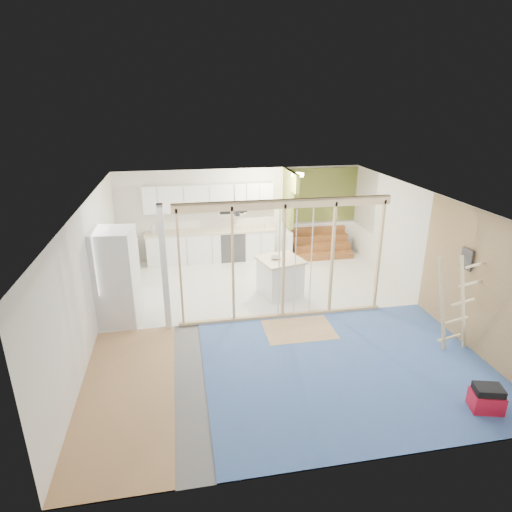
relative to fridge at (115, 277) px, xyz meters
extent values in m
cube|color=slate|center=(3.12, -0.45, -1.01)|extent=(7.00, 8.00, 0.01)
cube|color=white|center=(3.12, -0.45, 1.59)|extent=(7.00, 8.00, 0.01)
cube|color=white|center=(3.12, 3.55, 0.29)|extent=(7.00, 0.01, 2.60)
cube|color=white|center=(3.12, -4.45, 0.29)|extent=(7.00, 0.01, 2.60)
cube|color=white|center=(-0.38, -0.45, 0.29)|extent=(0.01, 8.00, 2.60)
cube|color=white|center=(6.62, -0.45, 0.29)|extent=(0.01, 8.00, 2.60)
cube|color=white|center=(3.12, 1.55, -1.00)|extent=(7.00, 4.00, 0.02)
cube|color=#435DA4|center=(4.12, -2.45, -1.00)|extent=(5.00, 4.00, 0.02)
cube|color=tan|center=(0.37, -2.45, -1.00)|extent=(1.50, 4.00, 0.02)
cube|color=tan|center=(3.62, -1.05, -0.99)|extent=(1.40, 1.00, 0.01)
cube|color=#D8AD84|center=(3.42, -0.45, 1.49)|extent=(4.40, 0.09, 0.18)
cube|color=#D8AD84|center=(3.42, -0.45, -0.96)|extent=(4.40, 0.09, 0.06)
cube|color=silver|center=(1.02, -0.45, 0.29)|extent=(0.12, 0.14, 2.60)
cube|color=#D8AD84|center=(1.32, -0.45, 0.29)|extent=(0.04, 0.09, 2.40)
cube|color=#D8AD84|center=(2.37, -0.45, 0.29)|extent=(0.04, 0.09, 2.40)
cube|color=#D8AD84|center=(3.42, -0.45, 0.29)|extent=(0.05, 0.09, 2.40)
cube|color=#D8AD84|center=(4.47, -0.45, 0.29)|extent=(0.04, 0.09, 2.40)
cube|color=#D8AD84|center=(5.52, -0.45, 0.29)|extent=(0.04, 0.09, 2.40)
cylinder|color=silver|center=(3.32, -0.48, 0.21)|extent=(0.02, 0.02, 2.35)
cylinder|color=silver|center=(4.02, -0.43, 0.21)|extent=(0.02, 0.02, 2.35)
cylinder|color=silver|center=(3.67, -0.45, 0.21)|extent=(0.02, 0.02, 2.35)
cube|color=white|center=(2.22, 3.25, -0.57)|extent=(3.60, 0.60, 0.88)
cube|color=beige|center=(2.22, 3.25, -0.11)|extent=(3.66, 0.64, 0.05)
cube|color=white|center=(-0.08, 2.15, -0.57)|extent=(0.60, 1.60, 0.88)
cube|color=beige|center=(-0.08, 2.15, -0.11)|extent=(0.64, 1.64, 0.05)
cube|color=white|center=(2.22, 3.37, 0.84)|extent=(3.60, 0.34, 0.75)
cube|color=white|center=(2.82, 3.33, 0.54)|extent=(0.72, 0.38, 0.36)
cube|color=black|center=(2.82, 3.14, 0.54)|extent=(0.68, 0.02, 0.30)
cube|color=olive|center=(4.42, 3.10, 0.79)|extent=(0.10, 0.90, 1.60)
cube|color=white|center=(4.42, 3.10, -0.56)|extent=(0.10, 0.90, 0.90)
cube|color=olive|center=(4.42, 2.40, 1.34)|extent=(0.10, 0.50, 0.50)
cube|color=olive|center=(5.52, 3.52, 0.74)|extent=(2.20, 0.04, 1.60)
cube|color=white|center=(5.52, 3.52, -0.56)|extent=(2.20, 0.04, 0.90)
cube|color=#93562B|center=(5.47, 2.75, -0.91)|extent=(1.70, 0.26, 0.20)
cube|color=#93562B|center=(5.47, 3.01, -0.71)|extent=(1.70, 0.26, 0.20)
cube|color=#93562B|center=(5.47, 3.27, -0.51)|extent=(1.70, 0.26, 0.20)
cube|color=#93562B|center=(5.47, 3.53, -0.31)|extent=(1.70, 0.26, 0.20)
torus|color=black|center=(2.82, 1.45, 1.04)|extent=(0.52, 0.52, 0.02)
cylinder|color=black|center=(2.67, 1.45, 1.29)|extent=(0.01, 0.01, 0.50)
cylinder|color=black|center=(2.97, 1.45, 1.29)|extent=(0.01, 0.01, 0.50)
cylinder|color=#3A3A3F|center=(2.72, 1.35, 0.89)|extent=(0.14, 0.14, 0.14)
cylinder|color=#3A3A3F|center=(2.94, 1.55, 0.91)|extent=(0.12, 0.12, 0.12)
cube|color=tan|center=(6.60, -2.45, 0.29)|extent=(0.02, 4.00, 2.60)
cube|color=#3A3A3F|center=(6.55, -1.85, 0.64)|extent=(0.04, 0.30, 0.40)
cylinder|color=#FFEABF|center=(4.52, 2.55, 1.53)|extent=(0.32, 0.32, 0.08)
cube|color=silver|center=(-0.01, 0.00, 0.00)|extent=(0.96, 0.93, 2.02)
cube|color=#3A3A3F|center=(0.42, 0.00, 0.00)|extent=(0.11, 0.81, 1.98)
cube|color=white|center=(3.62, 0.65, -0.58)|extent=(1.03, 1.03, 0.86)
cube|color=beige|center=(3.62, 0.65, -0.11)|extent=(1.15, 1.15, 0.05)
imported|color=beige|center=(3.52, 0.67, -0.05)|extent=(0.26, 0.26, 0.06)
imported|color=silver|center=(0.62, 3.27, 0.07)|extent=(0.12, 0.12, 0.31)
imported|color=silver|center=(3.82, 3.22, 0.02)|extent=(0.12, 0.12, 0.20)
cube|color=#B71026|center=(5.73, -3.85, -0.86)|extent=(0.52, 0.44, 0.31)
cube|color=black|center=(5.73, -3.85, -0.64)|extent=(0.46, 0.38, 0.11)
cube|color=#D0B77F|center=(5.91, -2.24, -0.06)|extent=(0.45, 0.04, 1.88)
cube|color=#D0B77F|center=(6.32, -2.24, -0.06)|extent=(0.45, 0.04, 1.88)
cube|color=#D0B77F|center=(6.17, -2.24, -0.75)|extent=(0.45, 0.04, 0.12)
cube|color=#D0B77F|center=(6.24, -2.24, -0.39)|extent=(0.45, 0.04, 0.12)
cube|color=#D0B77F|center=(6.32, -2.24, -0.03)|extent=(0.45, 0.04, 0.12)
cube|color=#D0B77F|center=(6.39, -2.24, 0.33)|extent=(0.45, 0.04, 0.12)
cube|color=#D0B77F|center=(6.47, -2.24, 0.69)|extent=(0.45, 0.04, 0.12)
camera|label=1|loc=(1.37, -8.40, 3.42)|focal=30.00mm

